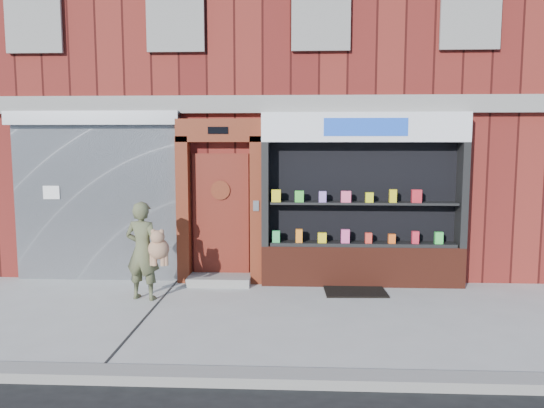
{
  "coord_description": "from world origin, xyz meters",
  "views": [
    {
      "loc": [
        0.62,
        -7.39,
        2.49
      ],
      "look_at": [
        0.21,
        1.0,
        1.52
      ],
      "focal_mm": 35.0,
      "sensor_mm": 36.0,
      "label": 1
    }
  ],
  "objects": [
    {
      "name": "red_door_bay",
      "position": [
        -0.75,
        1.86,
        1.46
      ],
      "size": [
        1.52,
        0.58,
        2.9
      ],
      "color": "#602010",
      "rests_on": "ground"
    },
    {
      "name": "ground",
      "position": [
        0.0,
        0.0,
        0.0
      ],
      "size": [
        80.0,
        80.0,
        0.0
      ],
      "primitive_type": "plane",
      "color": "#9E9E99",
      "rests_on": "ground"
    },
    {
      "name": "curb",
      "position": [
        0.0,
        -2.15,
        0.06
      ],
      "size": [
        60.0,
        0.3,
        0.12
      ],
      "primitive_type": "cube",
      "color": "gray",
      "rests_on": "ground"
    },
    {
      "name": "woman",
      "position": [
        -1.79,
        0.74,
        0.8
      ],
      "size": [
        0.78,
        0.56,
        1.57
      ],
      "color": "#525638",
      "rests_on": "ground"
    },
    {
      "name": "shutter_bay",
      "position": [
        -3.0,
        1.93,
        1.72
      ],
      "size": [
        3.1,
        0.3,
        3.04
      ],
      "color": "gray",
      "rests_on": "ground"
    },
    {
      "name": "doormat",
      "position": [
        1.59,
        1.31,
        0.01
      ],
      "size": [
        1.04,
        0.75,
        0.03
      ],
      "primitive_type": "cube",
      "rotation": [
        0.0,
        0.0,
        0.04
      ],
      "color": "black",
      "rests_on": "ground"
    },
    {
      "name": "pharmacy_bay",
      "position": [
        1.75,
        1.81,
        1.37
      ],
      "size": [
        3.5,
        0.41,
        3.0
      ],
      "color": "#582015",
      "rests_on": "ground"
    },
    {
      "name": "building",
      "position": [
        -0.0,
        5.99,
        4.0
      ],
      "size": [
        12.0,
        8.16,
        8.0
      ],
      "color": "#5D1815",
      "rests_on": "ground"
    }
  ]
}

